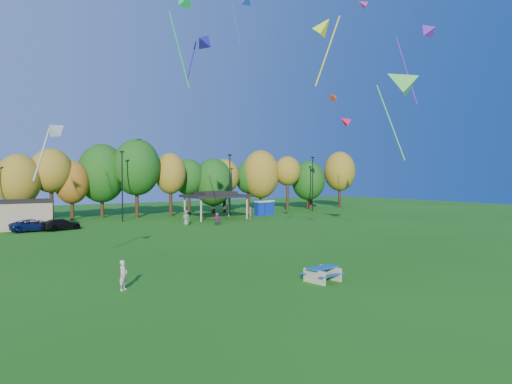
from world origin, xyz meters
TOP-DOWN VIEW (x-y plane):
  - ground at (0.00, 0.00)m, footprint 160.00×160.00m
  - tree_line at (-1.03, 45.51)m, footprint 93.57×10.55m
  - lamp_posts at (2.00, 40.00)m, footprint 64.50×0.25m
  - utility_building at (-10.00, 38.00)m, footprint 6.30×4.30m
  - pavilion at (14.00, 37.00)m, footprint 8.20×6.20m
  - porta_potties at (22.93, 37.98)m, footprint 3.75×2.30m
  - picnic_table at (1.07, 0.61)m, footprint 2.08×1.80m
  - kite_flyer at (-8.80, 4.81)m, footprint 0.67×0.65m
  - car_c at (-9.07, 34.93)m, footprint 4.75×2.35m
  - car_d at (-6.43, 34.54)m, footprint 4.61×2.97m
  - far_person_1 at (6.89, 31.29)m, footprint 1.03×1.07m
  - far_person_3 at (10.02, 29.30)m, footprint 1.48×1.14m
  - far_person_4 at (17.71, 34.01)m, footprint 0.51×0.66m
  - kite_1 at (14.49, 6.54)m, footprint 3.84×4.80m
  - kite_6 at (-1.31, 13.89)m, footprint 1.90×4.28m
  - kite_7 at (10.90, 9.03)m, footprint 1.41×1.30m
  - kite_10 at (6.85, 7.03)m, footprint 2.44×3.20m
  - kite_11 at (-11.33, 7.70)m, footprint 2.03×1.47m
  - kite_12 at (2.03, 16.59)m, footprint 2.91×2.16m
  - kite_13 at (19.63, 15.45)m, footprint 1.56×1.49m
  - kite_14 at (24.26, 24.85)m, footprint 1.72×1.46m
  - kite_15 at (23.57, 10.61)m, footprint 1.60×4.88m

SIDE VIEW (x-z plane):
  - ground at x=0.00m, z-range 0.00..0.00m
  - picnic_table at x=1.07m, z-range 0.07..0.89m
  - car_d at x=-6.43m, z-range 0.00..1.24m
  - car_c at x=-9.07m, z-range 0.00..1.29m
  - kite_flyer at x=-8.80m, z-range 0.00..1.56m
  - far_person_3 at x=10.02m, z-range 0.00..1.56m
  - far_person_4 at x=17.71m, z-range 0.00..1.61m
  - far_person_1 at x=6.89m, z-range 0.00..1.85m
  - porta_potties at x=22.93m, z-range 0.01..2.19m
  - utility_building at x=-10.00m, z-range 0.01..3.26m
  - pavilion at x=14.00m, z-range 1.34..5.11m
  - lamp_posts at x=2.00m, z-range 0.36..9.45m
  - tree_line at x=-1.03m, z-range 0.34..11.49m
  - kite_11 at x=-11.33m, z-range 6.63..10.02m
  - kite_7 at x=10.90m, z-range 9.85..11.01m
  - kite_1 at x=14.49m, z-range 9.62..17.70m
  - kite_14 at x=24.26m, z-range 15.23..16.75m
  - kite_10 at x=6.85m, z-range 14.07..19.61m
  - kite_12 at x=2.03m, z-range 15.08..19.72m
  - kite_6 at x=-1.31m, z-range 15.44..22.81m
  - kite_15 at x=23.57m, z-range 16.23..24.65m
  - kite_13 at x=19.63m, z-range 23.12..24.38m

